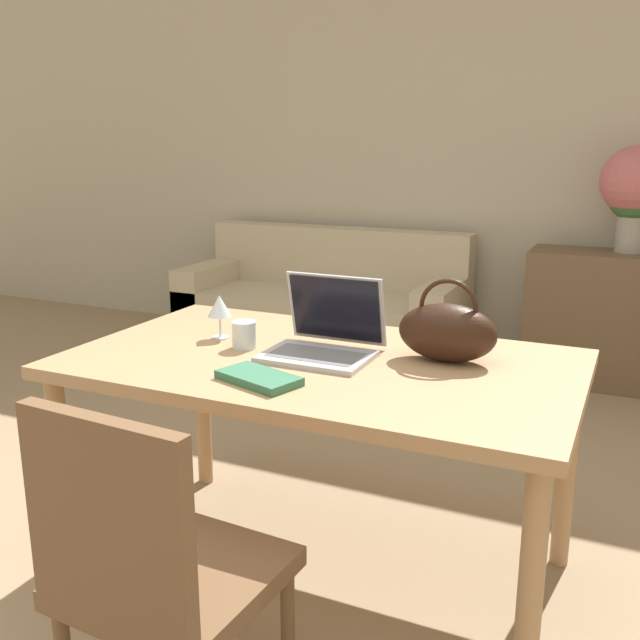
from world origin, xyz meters
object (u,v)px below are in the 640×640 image
object	(u,v)px
chair	(153,567)
handbag	(447,331)
drinking_glass	(244,335)
wine_glass	(220,307)
laptop	(326,333)
couch	(323,310)
flower_vase	(635,188)

from	to	relation	value
chair	handbag	size ratio (longest dim) A/B	2.94
chair	handbag	xyz separation A→B (m)	(0.40, 0.94, 0.35)
drinking_glass	wine_glass	size ratio (longest dim) A/B	0.59
laptop	couch	bearing A→B (deg)	114.59
chair	laptop	size ratio (longest dim) A/B	2.71
handbag	flower_vase	size ratio (longest dim) A/B	0.51
laptop	wine_glass	size ratio (longest dim) A/B	2.20
chair	wine_glass	world-z (taller)	wine_glass
chair	handbag	distance (m)	1.07
couch	handbag	distance (m)	2.67
wine_glass	laptop	bearing A→B (deg)	-1.45
flower_vase	wine_glass	bearing A→B (deg)	-116.26
laptop	handbag	xyz separation A→B (m)	(0.37, 0.08, 0.03)
handbag	chair	bearing A→B (deg)	-112.95
drinking_glass	handbag	bearing A→B (deg)	12.16
couch	wine_glass	distance (m)	2.43
handbag	drinking_glass	bearing A→B (deg)	-167.84
chair	handbag	bearing A→B (deg)	70.69
laptop	wine_glass	bearing A→B (deg)	178.55
chair	wine_glass	xyz separation A→B (m)	(-0.36, 0.87, 0.37)
laptop	flower_vase	distance (m)	2.58
wine_glass	handbag	bearing A→B (deg)	5.26
flower_vase	laptop	bearing A→B (deg)	-108.17
couch	flower_vase	size ratio (longest dim) A/B	3.14
drinking_glass	laptop	bearing A→B (deg)	11.87
laptop	drinking_glass	world-z (taller)	laptop
chair	couch	world-z (taller)	chair
chair	wine_glass	distance (m)	1.01
couch	wine_glass	xyz separation A→B (m)	(0.65, -2.27, 0.57)
chair	flower_vase	xyz separation A→B (m)	(0.83, 3.28, 0.65)
drinking_glass	wine_glass	world-z (taller)	wine_glass
handbag	flower_vase	world-z (taller)	flower_vase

